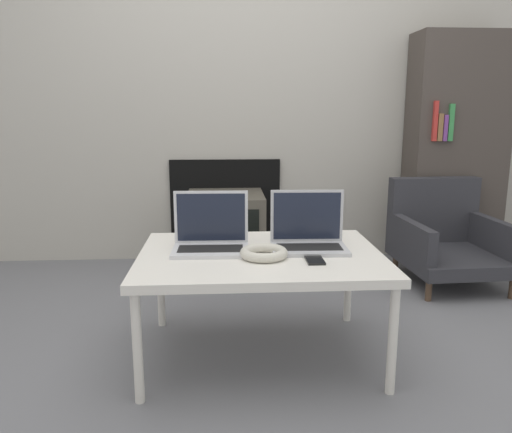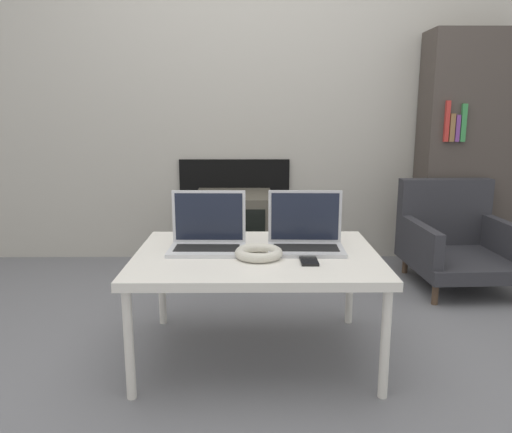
% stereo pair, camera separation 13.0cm
% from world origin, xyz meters
% --- Properties ---
extents(ground_plane, '(14.00, 14.00, 0.00)m').
position_xyz_m(ground_plane, '(0.00, 0.00, 0.00)').
color(ground_plane, slate).
extents(wall_back, '(7.00, 0.08, 2.60)m').
position_xyz_m(wall_back, '(-0.00, 1.67, 1.29)').
color(wall_back, '#ADA89E').
rests_on(wall_back, ground_plane).
extents(table, '(1.02, 0.75, 0.46)m').
position_xyz_m(table, '(0.00, 0.14, 0.43)').
color(table, silver).
rests_on(table, ground_plane).
extents(laptop_left, '(0.32, 0.21, 0.25)m').
position_xyz_m(laptop_left, '(-0.21, 0.19, 0.52)').
color(laptop_left, silver).
rests_on(laptop_left, table).
extents(laptop_right, '(0.33, 0.22, 0.25)m').
position_xyz_m(laptop_right, '(0.21, 0.19, 0.52)').
color(laptop_right, '#B2B2B7').
rests_on(laptop_right, table).
extents(headphones, '(0.20, 0.20, 0.04)m').
position_xyz_m(headphones, '(0.01, 0.07, 0.48)').
color(headphones, beige).
rests_on(headphones, table).
extents(phone, '(0.07, 0.13, 0.01)m').
position_xyz_m(phone, '(0.21, 0.01, 0.47)').
color(phone, black).
rests_on(phone, table).
extents(tv, '(0.50, 0.51, 0.52)m').
position_xyz_m(tv, '(-0.14, 1.36, 0.26)').
color(tv, '#4C473D').
rests_on(tv, ground_plane).
extents(armchair, '(0.62, 0.68, 0.62)m').
position_xyz_m(armchair, '(1.23, 1.08, 0.28)').
color(armchair, '#2D2D33').
rests_on(armchair, ground_plane).
extents(bookshelf, '(0.63, 0.32, 1.56)m').
position_xyz_m(bookshelf, '(1.44, 1.47, 0.78)').
color(bookshelf, '#3F3833').
rests_on(bookshelf, ground_plane).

